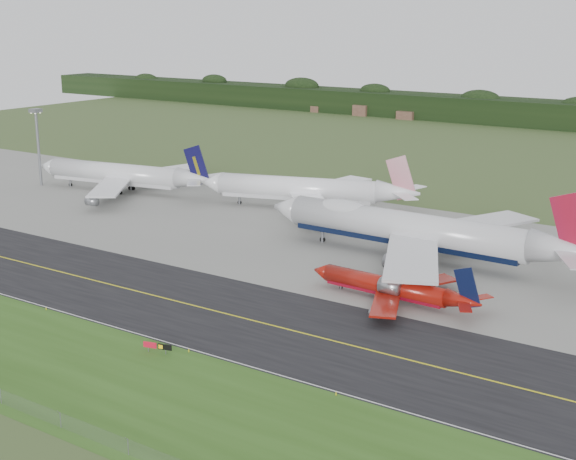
{
  "coord_description": "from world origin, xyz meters",
  "views": [
    {
      "loc": [
        81.93,
        -109.29,
        51.51
      ],
      "look_at": [
        -5.38,
        22.0,
        9.03
      ],
      "focal_mm": 50.0,
      "sensor_mm": 36.0,
      "label": 1
    }
  ],
  "objects_px": {
    "jet_red_737": "(394,288)",
    "taxiway_sign": "(157,346)",
    "jet_ba_747": "(416,230)",
    "jet_navy_gold": "(124,175)",
    "jet_star_tail": "(308,190)",
    "floodlight_mast": "(37,133)"
  },
  "relations": [
    {
      "from": "jet_ba_747",
      "to": "jet_navy_gold",
      "type": "distance_m",
      "value": 102.72
    },
    {
      "from": "floodlight_mast",
      "to": "jet_navy_gold",
      "type": "bearing_deg",
      "value": 14.09
    },
    {
      "from": "jet_red_737",
      "to": "taxiway_sign",
      "type": "bearing_deg",
      "value": -116.0
    },
    {
      "from": "jet_ba_747",
      "to": "jet_navy_gold",
      "type": "height_order",
      "value": "jet_ba_747"
    },
    {
      "from": "jet_navy_gold",
      "to": "floodlight_mast",
      "type": "distance_m",
      "value": 31.74
    },
    {
      "from": "jet_ba_747",
      "to": "jet_star_tail",
      "type": "height_order",
      "value": "jet_ba_747"
    },
    {
      "from": "jet_star_tail",
      "to": "floodlight_mast",
      "type": "relative_size",
      "value": 2.53
    },
    {
      "from": "taxiway_sign",
      "to": "jet_navy_gold",
      "type": "bearing_deg",
      "value": 137.14
    },
    {
      "from": "jet_navy_gold",
      "to": "jet_red_737",
      "type": "bearing_deg",
      "value": -20.52
    },
    {
      "from": "floodlight_mast",
      "to": "taxiway_sign",
      "type": "bearing_deg",
      "value": -32.62
    },
    {
      "from": "jet_red_737",
      "to": "floodlight_mast",
      "type": "xyz_separation_m",
      "value": [
        -138.43,
        33.77,
        13.75
      ]
    },
    {
      "from": "jet_ba_747",
      "to": "jet_navy_gold",
      "type": "bearing_deg",
      "value": 171.86
    },
    {
      "from": "jet_ba_747",
      "to": "taxiway_sign",
      "type": "height_order",
      "value": "jet_ba_747"
    },
    {
      "from": "floodlight_mast",
      "to": "jet_star_tail",
      "type": "bearing_deg",
      "value": 12.61
    },
    {
      "from": "jet_ba_747",
      "to": "taxiway_sign",
      "type": "relative_size",
      "value": 16.02
    },
    {
      "from": "jet_navy_gold",
      "to": "floodlight_mast",
      "type": "xyz_separation_m",
      "value": [
        -28.83,
        -7.24,
        11.14
      ]
    },
    {
      "from": "jet_red_737",
      "to": "taxiway_sign",
      "type": "distance_m",
      "value": 46.51
    },
    {
      "from": "jet_ba_747",
      "to": "jet_red_737",
      "type": "xyz_separation_m",
      "value": [
        7.92,
        -26.46,
        -3.97
      ]
    },
    {
      "from": "jet_star_tail",
      "to": "floodlight_mast",
      "type": "height_order",
      "value": "floodlight_mast"
    },
    {
      "from": "jet_star_tail",
      "to": "jet_red_737",
      "type": "bearing_deg",
      "value": -45.53
    },
    {
      "from": "jet_star_tail",
      "to": "floodlight_mast",
      "type": "xyz_separation_m",
      "value": [
        -86.31,
        -19.32,
        10.98
      ]
    },
    {
      "from": "jet_red_737",
      "to": "jet_navy_gold",
      "type": "relative_size",
      "value": 0.57
    }
  ]
}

